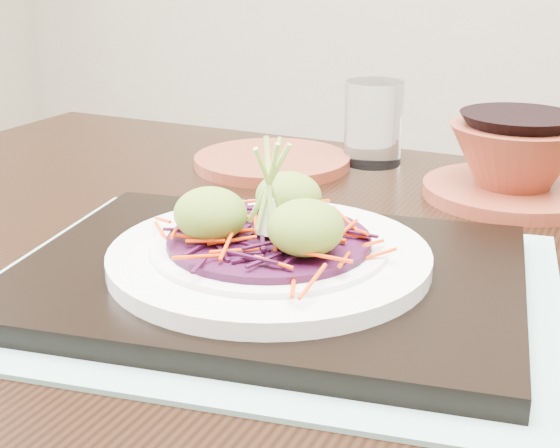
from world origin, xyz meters
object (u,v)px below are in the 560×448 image
at_px(white_plate, 269,255).
at_px(terracotta_side_plate, 272,161).
at_px(water_glass, 373,123).
at_px(terracotta_bowl_set, 514,166).
at_px(dining_table, 337,385).
at_px(serving_tray, 269,275).

xyz_separation_m(white_plate, terracotta_side_plate, (-0.13, 0.31, -0.02)).
relative_size(terracotta_side_plate, water_glass, 1.86).
bearing_deg(white_plate, terracotta_bowl_set, 65.44).
relative_size(water_glass, terracotta_bowl_set, 0.48).
relative_size(dining_table, white_plate, 5.27).
bearing_deg(water_glass, white_plate, -85.24).
distance_m(water_glass, terracotta_bowl_set, 0.18).
relative_size(white_plate, water_glass, 2.46).
height_order(terracotta_side_plate, terracotta_bowl_set, terracotta_bowl_set).
bearing_deg(dining_table, water_glass, 105.26).
xyz_separation_m(dining_table, water_glass, (-0.07, 0.32, 0.15)).
distance_m(terracotta_side_plate, water_glass, 0.12).
relative_size(dining_table, terracotta_bowl_set, 6.18).
bearing_deg(serving_tray, dining_table, 43.09).
xyz_separation_m(serving_tray, white_plate, (0.00, 0.00, 0.02)).
height_order(dining_table, water_glass, water_glass).
bearing_deg(terracotta_side_plate, dining_table, -56.97).
bearing_deg(dining_table, terracotta_bowl_set, 71.86).
relative_size(serving_tray, terracotta_bowl_set, 1.80).
bearing_deg(terracotta_bowl_set, white_plate, -114.56).
height_order(terracotta_side_plate, water_glass, water_glass).
distance_m(serving_tray, water_glass, 0.37).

